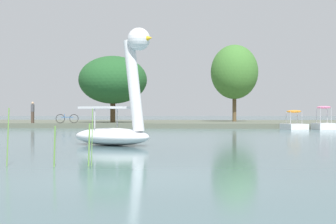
# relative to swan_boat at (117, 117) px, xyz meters

# --- Properties ---
(ground_plane) EXTENTS (427.70, 427.70, 0.00)m
(ground_plane) POSITION_rel_swan_boat_xyz_m (1.92, -9.27, -1.00)
(ground_plane) COLOR slate
(shore_bank_far) EXTENTS (118.69, 22.68, 0.38)m
(shore_bank_far) POSITION_rel_swan_boat_xyz_m (1.92, 32.58, -0.82)
(shore_bank_far) COLOR #5B6051
(shore_bank_far) RESTS_ON ground_plane
(swan_boat) EXTENTS (3.61, 3.05, 4.12)m
(swan_boat) POSITION_rel_swan_boat_xyz_m (0.00, 0.00, 0.00)
(swan_boat) COLOR white
(swan_boat) RESTS_ON ground_plane
(pedal_boat_orange) EXTENTS (1.81, 2.39, 1.37)m
(pedal_boat_orange) POSITION_rel_swan_boat_xyz_m (9.13, 19.91, -0.63)
(pedal_boat_orange) COLOR white
(pedal_boat_orange) RESTS_ON ground_plane
(pedal_boat_pink) EXTENTS (1.50, 2.26, 1.66)m
(pedal_boat_pink) POSITION_rel_swan_boat_xyz_m (11.20, 19.88, -0.58)
(pedal_boat_pink) COLOR white
(pedal_boat_pink) RESTS_ON ground_plane
(tree_broadleaf_behind_dock) EXTENTS (7.91, 7.89, 5.51)m
(tree_broadleaf_behind_dock) POSITION_rel_swan_boat_xyz_m (-4.88, 25.17, 2.90)
(tree_broadleaf_behind_dock) COLOR #4C3823
(tree_broadleaf_behind_dock) RESTS_ON shore_bank_far
(tree_sapling_by_fence) EXTENTS (4.95, 5.22, 7.15)m
(tree_sapling_by_fence) POSITION_rel_swan_boat_xyz_m (5.39, 31.63, 3.98)
(tree_sapling_by_fence) COLOR brown
(tree_sapling_by_fence) RESTS_ON shore_bank_far
(person_on_path) EXTENTS (0.24, 0.23, 1.67)m
(person_on_path) POSITION_rel_swan_boat_xyz_m (-10.70, 22.26, 0.24)
(person_on_path) COLOR #47382D
(person_on_path) RESTS_ON shore_bank_far
(bicycle_parked) EXTENTS (1.70, 0.47, 0.71)m
(bicycle_parked) POSITION_rel_swan_boat_xyz_m (-7.93, 22.24, -0.27)
(bicycle_parked) COLOR black
(bicycle_parked) RESTS_ON shore_bank_far
(reed_clump_foreground) EXTENTS (2.92, 0.99, 1.47)m
(reed_clump_foreground) POSITION_rel_swan_boat_xyz_m (-0.95, -7.75, -0.42)
(reed_clump_foreground) COLOR #669942
(reed_clump_foreground) RESTS_ON ground_plane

